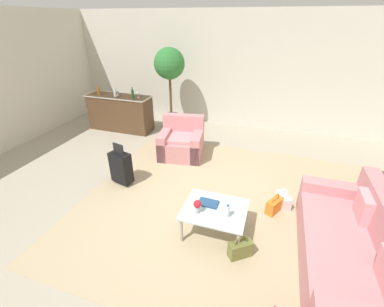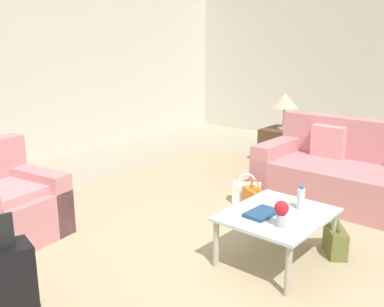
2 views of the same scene
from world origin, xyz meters
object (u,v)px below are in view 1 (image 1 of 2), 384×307
armchair (182,143)px  potted_ficus (170,71)px  wine_glass_left_of_centre (117,92)px  handbag_white (283,200)px  bar_console (120,112)px  coffee_table_book (208,203)px  handbag_olive (240,249)px  handbag_orange (274,205)px  suitcase_black (121,167)px  coffee_table (215,212)px  flower_vase (197,205)px  water_bottle (228,211)px  wine_bottle_amber (99,91)px  wine_bottle_green (133,94)px  wine_glass_right_of_centre (138,94)px  wine_bottle_clear (115,92)px  couch (354,252)px  wine_glass_leftmost (99,89)px

armchair → potted_ficus: (-0.89, 1.53, 1.30)m
wine_glass_left_of_centre → handbag_white: (4.48, -2.15, -0.96)m
bar_console → coffee_table_book: bearing=-41.8°
handbag_olive → handbag_orange: bearing=69.9°
suitcase_black → handbag_orange: suitcase_black is taller
coffee_table → potted_ficus: potted_ficus is taller
armchair → flower_vase: size_ratio=5.21×
coffee_table_book → suitcase_black: size_ratio=0.34×
water_bottle → wine_bottle_amber: bearing=143.8°
flower_vase → potted_ficus: 4.45m
wine_bottle_green → potted_ficus: (0.77, 0.72, 0.50)m
armchair → wine_glass_right_of_centre: bearing=149.5°
wine_glass_right_of_centre → bar_console: bearing=179.1°
bar_console → wine_glass_right_of_centre: wine_glass_right_of_centre is taller
wine_bottle_clear → suitcase_black: 2.84m
coffee_table → handbag_olive: bearing=-36.5°
couch → handbag_white: couch is taller
water_bottle → wine_bottle_green: 4.46m
flower_vase → wine_bottle_amber: wine_bottle_amber is taller
suitcase_black → handbag_white: suitcase_black is taller
coffee_table → handbag_olive: coffee_table is taller
handbag_orange → handbag_olive: bearing=-110.1°
water_bottle → handbag_olive: bearing=-43.0°
wine_bottle_clear → handbag_olive: bearing=-40.0°
coffee_table_book → armchair: bearing=121.7°
wine_glass_right_of_centre → wine_bottle_clear: 0.64m
bar_console → handbag_white: bearing=-25.7°
handbag_olive → couch: bearing=9.6°
coffee_table → flower_vase: bearing=-145.7°
couch → bar_console: bearing=148.9°
coffee_table_book → wine_bottle_green: 4.12m
water_bottle → wine_bottle_amber: size_ratio=0.68×
bar_console → wine_bottle_clear: bearing=-93.0°
coffee_table_book → wine_bottle_amber: size_ratio=0.97×
wine_glass_right_of_centre → suitcase_black: bearing=-69.8°
bar_console → couch: bearing=-31.1°
bar_console → handbag_white: (4.48, -2.16, -0.38)m
wine_glass_right_of_centre → handbag_white: size_ratio=0.43×
couch → suitcase_black: 3.89m
handbag_olive → wine_glass_right_of_centre: bearing=134.2°
flower_vase → wine_glass_leftmost: 5.13m
flower_vase → potted_ficus: bearing=117.2°
couch → coffee_table: couch is taller
armchair → coffee_table_book: bearing=-60.3°
water_bottle → bar_console: (-3.70, 3.20, -0.02)m
wine_glass_leftmost → wine_bottle_amber: 0.19m
coffee_table → wine_bottle_green: (-2.97, 2.98, 0.72)m
armchair → handbag_olive: bearing=-54.9°
coffee_table → wine_glass_leftmost: (-4.12, 3.14, 0.71)m
coffee_table → wine_glass_right_of_centre: (-2.88, 3.09, 0.71)m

